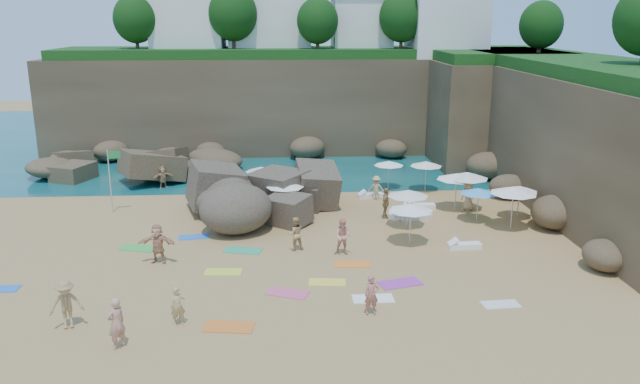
{
  "coord_description": "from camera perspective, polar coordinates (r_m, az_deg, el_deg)",
  "views": [
    {
      "loc": [
        0.01,
        -30.1,
        11.29
      ],
      "look_at": [
        2.0,
        3.0,
        2.0
      ],
      "focal_mm": 35.0,
      "sensor_mm": 36.0,
      "label": 1
    }
  ],
  "objects": [
    {
      "name": "lounger_1",
      "position": [
        39.57,
        -0.93,
        -0.75
      ],
      "size": [
        1.68,
        0.93,
        0.25
      ],
      "primitive_type": "cube",
      "rotation": [
        0.0,
        0.0,
        -0.27
      ],
      "color": "white",
      "rests_on": "ground"
    },
    {
      "name": "parasol_0",
      "position": [
        40.54,
        -5.39,
        2.08
      ],
      "size": [
        2.11,
        2.11,
        1.99
      ],
      "color": "silver",
      "rests_on": "ground"
    },
    {
      "name": "person_stand_0",
      "position": [
        24.56,
        -12.86,
        -10.15
      ],
      "size": [
        0.65,
        0.53,
        1.53
      ],
      "primitive_type": "imported",
      "rotation": [
        0.0,
        0.0,
        0.34
      ],
      "color": "tan",
      "rests_on": "ground"
    },
    {
      "name": "person_stand_2",
      "position": [
        40.11,
        5.17,
        0.39
      ],
      "size": [
        1.07,
        0.63,
        1.56
      ],
      "primitive_type": "imported",
      "rotation": [
        0.0,
        0.0,
        2.91
      ],
      "color": "tan",
      "rests_on": "ground"
    },
    {
      "name": "clifftop_buildings",
      "position": [
        55.98,
        -0.43,
        15.6
      ],
      "size": [
        28.48,
        9.48,
        7.0
      ],
      "color": "white",
      "rests_on": "cliff_back"
    },
    {
      "name": "ground",
      "position": [
        32.15,
        -3.25,
        -4.94
      ],
      "size": [
        120.0,
        120.0,
        0.0
      ],
      "primitive_type": "plane",
      "color": "tan",
      "rests_on": "ground"
    },
    {
      "name": "cliff_back",
      "position": [
        55.62,
        -1.37,
        8.11
      ],
      "size": [
        44.0,
        8.0,
        8.0
      ],
      "primitive_type": "cube",
      "color": "brown",
      "rests_on": "ground"
    },
    {
      "name": "lounger_0",
      "position": [
        36.95,
        7.73,
        -2.03
      ],
      "size": [
        2.09,
        1.58,
        0.31
      ],
      "primitive_type": "cube",
      "rotation": [
        0.0,
        0.0,
        0.51
      ],
      "color": "white",
      "rests_on": "ground"
    },
    {
      "name": "lounger_2",
      "position": [
        40.66,
        4.63,
        -0.33
      ],
      "size": [
        1.74,
        0.87,
        0.26
      ],
      "primitive_type": "cube",
      "rotation": [
        0.0,
        0.0,
        0.2
      ],
      "color": "white",
      "rests_on": "ground"
    },
    {
      "name": "marina_masts",
      "position": [
        62.88,
        -18.78,
        7.25
      ],
      "size": [
        3.1,
        0.1,
        6.0
      ],
      "color": "white",
      "rests_on": "ground"
    },
    {
      "name": "towel_12",
      "position": [
        27.84,
        0.67,
        -8.25
      ],
      "size": [
        1.69,
        0.96,
        0.03
      ],
      "primitive_type": "cube",
      "rotation": [
        0.0,
        0.0,
        -0.09
      ],
      "color": "yellow",
      "rests_on": "ground"
    },
    {
      "name": "parasol_4",
      "position": [
        38.33,
        13.31,
        1.5
      ],
      "size": [
        2.53,
        2.53,
        2.39
      ],
      "color": "silver",
      "rests_on": "ground"
    },
    {
      "name": "parasol_11",
      "position": [
        32.07,
        8.31,
        -1.4
      ],
      "size": [
        2.28,
        2.28,
        2.16
      ],
      "color": "silver",
      "rests_on": "ground"
    },
    {
      "name": "lounger_3",
      "position": [
        38.65,
        9.06,
        -1.31
      ],
      "size": [
        1.92,
        0.67,
        0.3
      ],
      "primitive_type": "cube",
      "rotation": [
        0.0,
        0.0,
        -0.02
      ],
      "color": "white",
      "rests_on": "ground"
    },
    {
      "name": "parasol_1",
      "position": [
        42.61,
        6.31,
        2.64
      ],
      "size": [
        2.03,
        2.03,
        1.92
      ],
      "color": "silver",
      "rests_on": "ground"
    },
    {
      "name": "towel_0",
      "position": [
        30.48,
        -27.15,
        -7.89
      ],
      "size": [
        1.52,
        0.78,
        0.03
      ],
      "primitive_type": "cube",
      "rotation": [
        0.0,
        0.0,
        0.02
      ],
      "color": "blue",
      "rests_on": "ground"
    },
    {
      "name": "parasol_2",
      "position": [
        42.32,
        9.68,
        2.56
      ],
      "size": [
        2.15,
        2.15,
        2.04
      ],
      "color": "silver",
      "rests_on": "ground"
    },
    {
      "name": "seawater",
      "position": [
        61.15,
        -3.4,
        4.99
      ],
      "size": [
        120.0,
        120.0,
        0.0
      ],
      "primitive_type": "plane",
      "color": "#0C4751",
      "rests_on": "ground"
    },
    {
      "name": "lounger_4",
      "position": [
        36.6,
        8.77,
        -2.27
      ],
      "size": [
        1.91,
        0.9,
        0.29
      ],
      "primitive_type": "cube",
      "rotation": [
        0.0,
        0.0,
        0.16
      ],
      "color": "silver",
      "rests_on": "ground"
    },
    {
      "name": "person_lie_0",
      "position": [
        25.76,
        -22.02,
        -10.95
      ],
      "size": [
        1.74,
        2.17,
        0.5
      ],
      "primitive_type": "imported",
      "rotation": [
        0.0,
        0.0,
        0.31
      ],
      "color": "#A48452",
      "rests_on": "ground"
    },
    {
      "name": "person_stand_3",
      "position": [
        36.4,
        6.04,
        -1.03
      ],
      "size": [
        0.81,
        1.14,
        1.8
      ],
      "primitive_type": "imported",
      "rotation": [
        0.0,
        0.0,
        1.18
      ],
      "color": "#9D7C4E",
      "rests_on": "ground"
    },
    {
      "name": "cliff_right",
      "position": [
        43.19,
        22.78,
        4.71
      ],
      "size": [
        8.0,
        30.0,
        8.0
      ],
      "primitive_type": "cube",
      "color": "brown",
      "rests_on": "ground"
    },
    {
      "name": "towel_13",
      "position": [
        26.87,
        16.18,
        -9.83
      ],
      "size": [
        1.56,
        0.85,
        0.03
      ],
      "primitive_type": "cube",
      "rotation": [
        0.0,
        0.0,
        0.06
      ],
      "color": "silver",
      "rests_on": "ground"
    },
    {
      "name": "parasol_7",
      "position": [
        37.71,
        17.78,
        0.29
      ],
      "size": [
        2.06,
        2.06,
        1.95
      ],
      "color": "silver",
      "rests_on": "ground"
    },
    {
      "name": "towel_6",
      "position": [
        27.96,
        7.33,
        -8.27
      ],
      "size": [
        2.07,
        1.41,
        0.03
      ],
      "primitive_type": "cube",
      "rotation": [
        0.0,
        0.0,
        0.27
      ],
      "color": "purple",
      "rests_on": "ground"
    },
    {
      "name": "clifftop_trees",
      "position": [
        49.85,
        2.13,
        15.6
      ],
      "size": [
        35.6,
        23.82,
        4.4
      ],
      "color": "#11380F",
      "rests_on": "ground"
    },
    {
      "name": "towel_8",
      "position": [
        34.0,
        -11.48,
        -4.05
      ],
      "size": [
        1.7,
        1.03,
        0.03
      ],
      "primitive_type": "cube",
      "rotation": [
        0.0,
        0.0,
        0.15
      ],
      "color": "blue",
      "rests_on": "ground"
    },
    {
      "name": "towel_4",
      "position": [
        29.24,
        -8.83,
        -7.23
      ],
      "size": [
        1.74,
        0.96,
        0.03
      ],
      "primitive_type": "cube",
      "rotation": [
        0.0,
        0.0,
        -0.07
      ],
      "color": "#D7E23B",
      "rests_on": "ground"
    },
    {
      "name": "parasol_5",
      "position": [
        34.65,
        8.06,
        -0.1
      ],
      "size": [
        2.28,
        2.28,
        2.15
      ],
      "color": "silver",
      "rests_on": "ground"
    },
    {
      "name": "towel_3",
      "position": [
        31.67,
        -7.05,
        -5.33
      ],
      "size": [
        2.03,
        1.35,
        0.03
      ],
      "primitive_type": "cube",
      "rotation": [
        0.0,
        0.0,
        -0.24
      ],
      "color": "#2FA56E",
      "rests_on": "ground"
    },
    {
      "name": "person_stand_1",
      "position": [
        31.32,
        -2.28,
        -3.82
      ],
      "size": [
        0.96,
        0.82,
        1.72
      ],
      "primitive_type": "imported",
      "rotation": [
        0.0,
        0.0,
        3.36
      ],
      "color": "tan",
      "rests_on": "ground"
    },
    {
      "name": "person_lie_3",
      "position": [
        30.88,
        -14.53,
        -5.82
      ],
      "size": [
        1.96,
        2.08,
        0.5
      ],
      "primitive_type": "imported",
      "rotation": [
        0.0,
        0.0,
        -0.12
      ],
      "color": "tan",
      "rests_on": "ground"
    },
    {
      "name": "rock_promontory",
      "position": [
        48.73,
        -16.41,
        1.6
      ],
      "size": [
        12.0,
        7.0,
        2.0
      ],
      "primitive_type": null,
      "color": "brown",
      "rests_on": "ground"
    },
    {
      "name": "towel_9",
      "position": [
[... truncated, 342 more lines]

